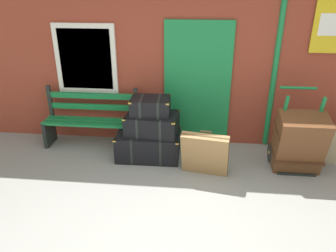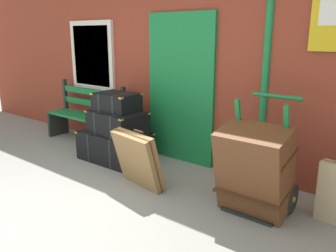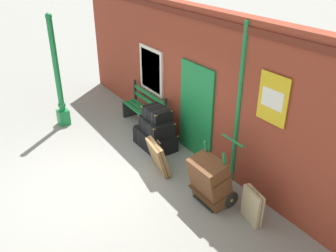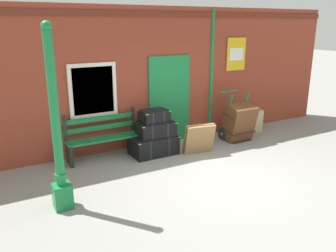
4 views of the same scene
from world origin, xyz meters
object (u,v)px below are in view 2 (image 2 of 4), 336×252
(porters_trolley, at_px, (260,183))
(suitcase_oxblood, at_px, (138,160))
(platform_bench, at_px, (87,116))
(steamer_trunk_top, at_px, (117,102))
(large_brown_trunk, at_px, (254,170))
(steamer_trunk_base, at_px, (115,146))
(steamer_trunk_middle, at_px, (118,122))

(porters_trolley, bearing_deg, suitcase_oxblood, -162.33)
(platform_bench, distance_m, steamer_trunk_top, 1.20)
(porters_trolley, height_order, suitcase_oxblood, porters_trolley)
(steamer_trunk_top, xyz_separation_m, suitcase_oxblood, (0.86, -0.51, -0.52))
(platform_bench, distance_m, large_brown_trunk, 3.36)
(steamer_trunk_base, xyz_separation_m, steamer_trunk_top, (0.04, 0.03, 0.66))
(steamer_trunk_top, bearing_deg, suitcase_oxblood, -30.43)
(platform_bench, xyz_separation_m, steamer_trunk_middle, (1.10, -0.32, 0.14))
(platform_bench, bearing_deg, steamer_trunk_top, -15.56)
(steamer_trunk_middle, height_order, steamer_trunk_top, steamer_trunk_top)
(large_brown_trunk, bearing_deg, platform_bench, 170.61)
(large_brown_trunk, height_order, suitcase_oxblood, large_brown_trunk)
(steamer_trunk_base, relative_size, suitcase_oxblood, 1.43)
(steamer_trunk_base, distance_m, steamer_trunk_middle, 0.38)
(large_brown_trunk, relative_size, suitcase_oxblood, 1.34)
(steamer_trunk_base, bearing_deg, suitcase_oxblood, -27.88)
(suitcase_oxblood, bearing_deg, steamer_trunk_top, 149.57)
(steamer_trunk_base, height_order, large_brown_trunk, large_brown_trunk)
(steamer_trunk_base, bearing_deg, steamer_trunk_top, 35.53)
(porters_trolley, distance_m, suitcase_oxblood, 1.44)
(steamer_trunk_middle, xyz_separation_m, porters_trolley, (2.21, -0.05, -0.31))
(platform_bench, xyz_separation_m, steamer_trunk_base, (1.04, -0.33, -0.23))
(steamer_trunk_middle, height_order, large_brown_trunk, large_brown_trunk)
(platform_bench, height_order, porters_trolley, porters_trolley)
(platform_bench, distance_m, porters_trolley, 3.34)
(steamer_trunk_base, height_order, suitcase_oxblood, suitcase_oxblood)
(steamer_trunk_middle, xyz_separation_m, large_brown_trunk, (2.21, -0.22, -0.10))
(large_brown_trunk, distance_m, suitcase_oxblood, 1.40)
(suitcase_oxblood, bearing_deg, steamer_trunk_base, 152.12)
(platform_bench, relative_size, large_brown_trunk, 1.67)
(porters_trolley, bearing_deg, platform_bench, 173.61)
(steamer_trunk_middle, relative_size, steamer_trunk_top, 1.36)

